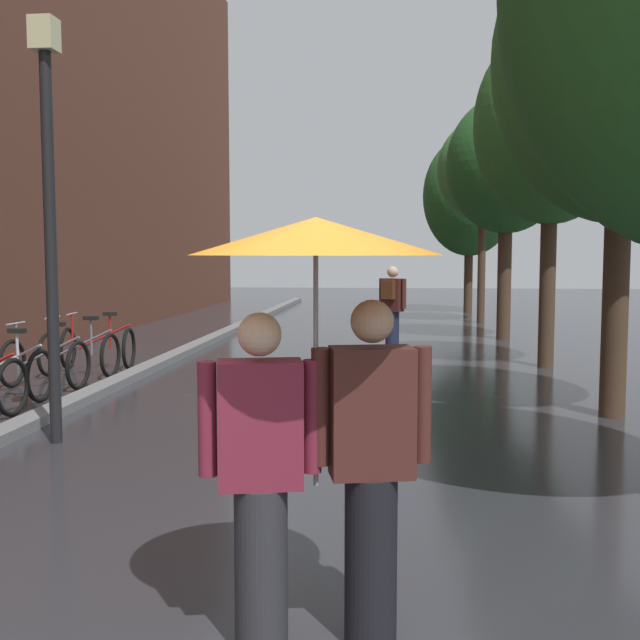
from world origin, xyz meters
The scene contains 13 objects.
kerb_strip centered at (-3.20, 10.00, 0.06)m, with size 0.30×36.00×0.12m, color slate.
street_tree_1 centered at (3.40, 6.13, 4.13)m, with size 2.97×2.97×6.04m.
street_tree_2 centered at (3.38, 10.13, 4.04)m, with size 2.56×2.56×5.72m.
street_tree_3 centered at (3.24, 14.38, 3.86)m, with size 2.66×2.66×5.41m.
street_tree_4 centered at (3.18, 18.52, 4.20)m, with size 2.52×2.52×5.62m.
street_tree_5 centered at (3.17, 22.39, 3.78)m, with size 3.02×3.02×5.75m.
parked_bicycle_4 centered at (-4.25, 6.33, 0.38)m, with size 1.12×0.76×0.96m.
parked_bicycle_5 centered at (-4.14, 7.26, 0.38)m, with size 1.12×0.77×0.96m.
parked_bicycle_6 centered at (-4.07, 8.30, 0.38)m, with size 1.11×0.75×0.96m.
parked_bicycle_7 centered at (-4.09, 9.11, 0.38)m, with size 1.13×0.78×0.96m.
couple_under_umbrella centered at (0.48, 0.50, 1.44)m, with size 1.21×1.21×2.10m.
street_lamp_post centered at (-2.60, 4.27, 2.47)m, with size 0.24×0.24×4.22m.
pedestrian_walking_midground centered at (0.76, 11.47, 0.90)m, with size 0.52×0.45×1.68m.
Camera 1 is at (0.86, -3.12, 1.93)m, focal length 43.07 mm.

